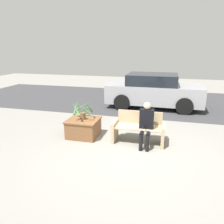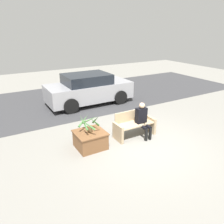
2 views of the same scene
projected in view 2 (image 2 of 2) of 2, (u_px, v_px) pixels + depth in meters
ground_plane at (144, 146)px, 7.16m from camera, size 30.00×30.00×0.00m
road_surface at (76, 98)px, 11.96m from camera, size 20.00×6.00×0.01m
bench at (134, 125)px, 7.70m from camera, size 1.47×0.60×0.87m
person_seated at (143, 118)px, 7.56m from camera, size 0.38×0.60×1.23m
planter_box at (90, 139)px, 6.95m from camera, size 0.93×0.89×0.55m
potted_plant at (89, 123)px, 6.76m from camera, size 0.72×0.73×0.61m
parked_car at (89, 89)px, 10.91m from camera, size 4.20×1.98×1.51m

